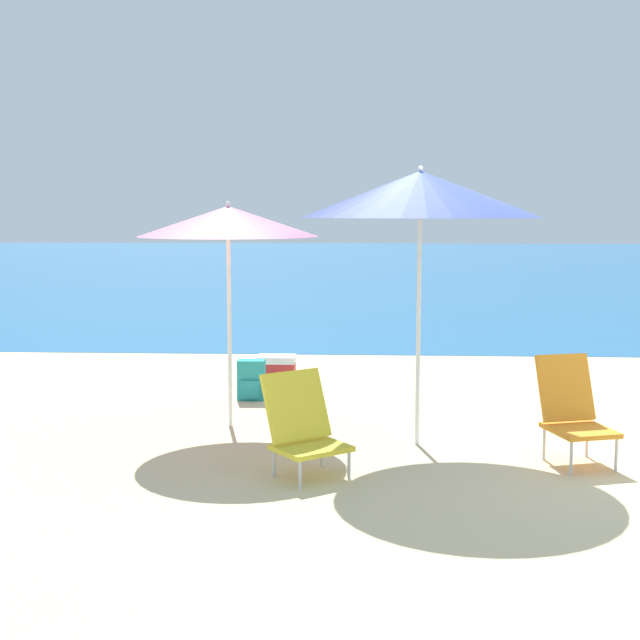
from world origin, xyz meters
TOP-DOWN VIEW (x-y plane):
  - ground_plane at (0.00, 0.00)m, footprint 60.00×60.00m
  - sea_water at (0.00, 24.53)m, footprint 60.00×40.00m
  - beach_umbrella_navy at (-0.90, -0.01)m, footprint 1.92×1.92m
  - beach_umbrella_pink at (-2.53, 0.53)m, footprint 1.58×1.58m
  - beach_chair_yellow at (-1.78, -0.89)m, footprint 0.71×0.71m
  - beach_chair_orange at (0.27, -0.45)m, footprint 0.58×0.69m
  - backpack_teal at (-2.49, 1.66)m, footprint 0.28×0.20m
  - cooler_box at (-2.29, 2.23)m, footprint 0.41×0.30m

SIDE VIEW (x-z plane):
  - ground_plane at x=0.00m, z-range 0.00..0.00m
  - sea_water at x=0.00m, z-range 0.00..0.01m
  - cooler_box at x=-2.29m, z-range 0.00..0.36m
  - backpack_teal at x=-2.49m, z-range 0.00..0.40m
  - beach_chair_yellow at x=-1.78m, z-range 0.00..0.74m
  - beach_chair_orange at x=0.27m, z-range 0.01..0.81m
  - beach_umbrella_pink at x=-2.53m, z-range 0.83..2.83m
  - beach_umbrella_navy at x=-0.90m, z-range 0.91..3.19m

